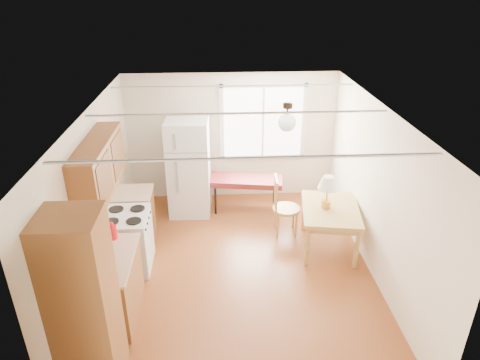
{
  "coord_description": "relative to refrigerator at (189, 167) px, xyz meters",
  "views": [
    {
      "loc": [
        -0.3,
        -5.33,
        4.1
      ],
      "look_at": [
        0.06,
        0.79,
        1.15
      ],
      "focal_mm": 32.0,
      "sensor_mm": 36.0,
      "label": 1
    }
  ],
  "objects": [
    {
      "name": "kitchen_run",
      "position": [
        -0.9,
        -2.52,
        -0.07
      ],
      "size": [
        0.65,
        3.4,
        2.2
      ],
      "color": "brown",
      "rests_on": "ground"
    },
    {
      "name": "window_unit",
      "position": [
        1.42,
        0.59,
        0.64
      ],
      "size": [
        1.64,
        0.05,
        1.51
      ],
      "color": "white",
      "rests_on": "room_shell"
    },
    {
      "name": "bench",
      "position": [
        1.05,
        0.03,
        -0.34
      ],
      "size": [
        1.44,
        0.71,
        0.64
      ],
      "rotation": [
        0.0,
        0.0,
        -0.15
      ],
      "color": "#5D1617",
      "rests_on": "ground"
    },
    {
      "name": "refrigerator",
      "position": [
        0.0,
        0.0,
        0.0
      ],
      "size": [
        0.78,
        0.8,
        1.82
      ],
      "rotation": [
        0.0,
        0.0,
        -0.04
      ],
      "color": "silver",
      "rests_on": "ground"
    },
    {
      "name": "kettle",
      "position": [
        -0.91,
        -2.29,
        0.09
      ],
      "size": [
        0.13,
        0.13,
        0.25
      ],
      "color": "red",
      "rests_on": "kitchen_run"
    },
    {
      "name": "table_lamp",
      "position": [
        2.23,
        -1.34,
        0.23
      ],
      "size": [
        0.32,
        0.32,
        0.55
      ],
      "rotation": [
        0.0,
        0.0,
        0.17
      ],
      "color": "#B9823B",
      "rests_on": "dining_table"
    },
    {
      "name": "coffee_maker",
      "position": [
        -0.9,
        -3.02,
        0.12
      ],
      "size": [
        0.21,
        0.25,
        0.36
      ],
      "rotation": [
        0.0,
        0.0,
        0.14
      ],
      "color": "black",
      "rests_on": "kitchen_run"
    },
    {
      "name": "room_shell",
      "position": [
        0.82,
        -1.89,
        0.34
      ],
      "size": [
        4.6,
        5.6,
        2.62
      ],
      "color": "#5E2B13",
      "rests_on": "ground"
    },
    {
      "name": "chair",
      "position": [
        1.58,
        -0.89,
        -0.3
      ],
      "size": [
        0.47,
        0.47,
        1.06
      ],
      "rotation": [
        0.0,
        0.0,
        -0.03
      ],
      "color": "#A3813F",
      "rests_on": "ground"
    },
    {
      "name": "dining_table",
      "position": [
        2.32,
        -1.36,
        -0.28
      ],
      "size": [
        1.06,
        1.31,
        0.74
      ],
      "rotation": [
        0.0,
        0.0,
        -0.16
      ],
      "color": "#A3813F",
      "rests_on": "ground"
    },
    {
      "name": "pendant_light",
      "position": [
        1.52,
        -1.49,
        1.32
      ],
      "size": [
        0.26,
        0.26,
        0.4
      ],
      "color": "black",
      "rests_on": "room_shell"
    }
  ]
}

